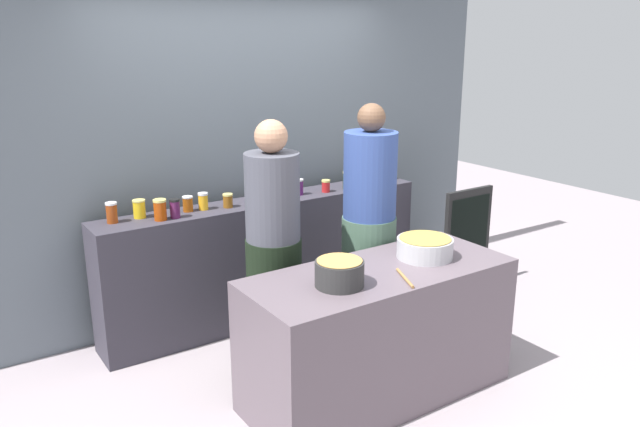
{
  "coord_description": "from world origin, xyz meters",
  "views": [
    {
      "loc": [
        -2.3,
        -3.05,
        2.24
      ],
      "look_at": [
        0.0,
        0.35,
        1.05
      ],
      "focal_mm": 35.32,
      "sensor_mm": 36.0,
      "label": 1
    }
  ],
  "objects_px": {
    "preserve_jar_6": "(228,201)",
    "preserve_jar_7": "(276,193)",
    "preserve_jar_3": "(175,208)",
    "cook_in_cap": "(369,241)",
    "preserve_jar_0": "(112,213)",
    "wooden_spoon": "(405,278)",
    "preserve_jar_2": "(160,210)",
    "cooking_pot_center": "(425,248)",
    "preserve_jar_8": "(283,189)",
    "preserve_jar_14": "(387,172)",
    "preserve_jar_1": "(139,209)",
    "chalkboard_sign": "(467,240)",
    "preserve_jar_9": "(299,187)",
    "preserve_jar_13": "(373,173)",
    "cooking_pot_left": "(339,273)",
    "preserve_jar_11": "(347,180)",
    "preserve_jar_10": "(326,186)",
    "preserve_jar_4": "(188,204)",
    "preserve_jar_5": "(203,201)",
    "preserve_jar_12": "(363,175)",
    "cook_with_tongs": "(274,261)"
  },
  "relations": [
    {
      "from": "preserve_jar_9",
      "to": "preserve_jar_11",
      "type": "relative_size",
      "value": 0.89
    },
    {
      "from": "preserve_jar_0",
      "to": "preserve_jar_1",
      "type": "xyz_separation_m",
      "value": [
        0.2,
        0.01,
        -0.01
      ]
    },
    {
      "from": "preserve_jar_6",
      "to": "wooden_spoon",
      "type": "distance_m",
      "value": 1.62
    },
    {
      "from": "preserve_jar_11",
      "to": "preserve_jar_10",
      "type": "bearing_deg",
      "value": 178.0
    },
    {
      "from": "preserve_jar_6",
      "to": "preserve_jar_10",
      "type": "height_order",
      "value": "preserve_jar_6"
    },
    {
      "from": "preserve_jar_1",
      "to": "preserve_jar_3",
      "type": "xyz_separation_m",
      "value": [
        0.21,
        -0.14,
        0.0
      ]
    },
    {
      "from": "preserve_jar_1",
      "to": "cooking_pot_center",
      "type": "relative_size",
      "value": 0.36
    },
    {
      "from": "preserve_jar_13",
      "to": "cooking_pot_left",
      "type": "distance_m",
      "value": 2.09
    },
    {
      "from": "cooking_pot_center",
      "to": "wooden_spoon",
      "type": "relative_size",
      "value": 1.27
    },
    {
      "from": "preserve_jar_13",
      "to": "cook_with_tongs",
      "type": "xyz_separation_m",
      "value": [
        -1.46,
        -0.79,
        -0.27
      ]
    },
    {
      "from": "preserve_jar_12",
      "to": "cooking_pot_left",
      "type": "distance_m",
      "value": 1.98
    },
    {
      "from": "cooking_pot_center",
      "to": "preserve_jar_9",
      "type": "bearing_deg",
      "value": 93.36
    },
    {
      "from": "preserve_jar_10",
      "to": "cook_in_cap",
      "type": "bearing_deg",
      "value": -101.76
    },
    {
      "from": "preserve_jar_0",
      "to": "preserve_jar_12",
      "type": "distance_m",
      "value": 2.13
    },
    {
      "from": "preserve_jar_0",
      "to": "preserve_jar_6",
      "type": "height_order",
      "value": "preserve_jar_0"
    },
    {
      "from": "preserve_jar_4",
      "to": "preserve_jar_8",
      "type": "height_order",
      "value": "preserve_jar_8"
    },
    {
      "from": "preserve_jar_8",
      "to": "preserve_jar_13",
      "type": "bearing_deg",
      "value": 0.84
    },
    {
      "from": "preserve_jar_11",
      "to": "preserve_jar_13",
      "type": "xyz_separation_m",
      "value": [
        0.36,
        0.11,
        -0.0
      ]
    },
    {
      "from": "preserve_jar_5",
      "to": "preserve_jar_7",
      "type": "relative_size",
      "value": 1.16
    },
    {
      "from": "preserve_jar_8",
      "to": "preserve_jar_14",
      "type": "height_order",
      "value": "preserve_jar_14"
    },
    {
      "from": "preserve_jar_6",
      "to": "preserve_jar_7",
      "type": "distance_m",
      "value": 0.4
    },
    {
      "from": "preserve_jar_14",
      "to": "cooking_pot_center",
      "type": "xyz_separation_m",
      "value": [
        -0.86,
        -1.4,
        -0.13
      ]
    },
    {
      "from": "preserve_jar_3",
      "to": "cook_in_cap",
      "type": "height_order",
      "value": "cook_in_cap"
    },
    {
      "from": "preserve_jar_9",
      "to": "preserve_jar_13",
      "type": "xyz_separation_m",
      "value": [
        0.8,
        0.06,
        0.01
      ]
    },
    {
      "from": "preserve_jar_6",
      "to": "chalkboard_sign",
      "type": "bearing_deg",
      "value": -13.89
    },
    {
      "from": "preserve_jar_2",
      "to": "preserve_jar_11",
      "type": "xyz_separation_m",
      "value": [
        1.61,
        0.0,
        -0.0
      ]
    },
    {
      "from": "preserve_jar_8",
      "to": "preserve_jar_12",
      "type": "relative_size",
      "value": 0.78
    },
    {
      "from": "preserve_jar_1",
      "to": "preserve_jar_2",
      "type": "xyz_separation_m",
      "value": [
        0.1,
        -0.14,
        0.01
      ]
    },
    {
      "from": "preserve_jar_7",
      "to": "preserve_jar_13",
      "type": "xyz_separation_m",
      "value": [
        1.04,
        0.1,
        0.02
      ]
    },
    {
      "from": "preserve_jar_0",
      "to": "cook_in_cap",
      "type": "xyz_separation_m",
      "value": [
        1.54,
        -0.89,
        -0.25
      ]
    },
    {
      "from": "preserve_jar_0",
      "to": "preserve_jar_9",
      "type": "relative_size",
      "value": 1.11
    },
    {
      "from": "preserve_jar_6",
      "to": "preserve_jar_9",
      "type": "bearing_deg",
      "value": 1.63
    },
    {
      "from": "preserve_jar_12",
      "to": "preserve_jar_14",
      "type": "bearing_deg",
      "value": -0.2
    },
    {
      "from": "preserve_jar_2",
      "to": "cooking_pot_center",
      "type": "distance_m",
      "value": 1.83
    },
    {
      "from": "preserve_jar_5",
      "to": "preserve_jar_10",
      "type": "distance_m",
      "value": 1.05
    },
    {
      "from": "preserve_jar_8",
      "to": "preserve_jar_7",
      "type": "bearing_deg",
      "value": -143.57
    },
    {
      "from": "cooking_pot_center",
      "to": "wooden_spoon",
      "type": "height_order",
      "value": "cooking_pot_center"
    },
    {
      "from": "preserve_jar_6",
      "to": "preserve_jar_4",
      "type": "bearing_deg",
      "value": 167.77
    },
    {
      "from": "preserve_jar_8",
      "to": "preserve_jar_14",
      "type": "distance_m",
      "value": 1.06
    },
    {
      "from": "preserve_jar_12",
      "to": "preserve_jar_10",
      "type": "bearing_deg",
      "value": -170.58
    },
    {
      "from": "preserve_jar_4",
      "to": "preserve_jar_6",
      "type": "xyz_separation_m",
      "value": [
        0.29,
        -0.06,
        -0.0
      ]
    },
    {
      "from": "preserve_jar_11",
      "to": "cook_in_cap",
      "type": "height_order",
      "value": "cook_in_cap"
    },
    {
      "from": "preserve_jar_3",
      "to": "cooking_pot_center",
      "type": "bearing_deg",
      "value": -48.86
    },
    {
      "from": "preserve_jar_2",
      "to": "preserve_jar_5",
      "type": "height_order",
      "value": "preserve_jar_2"
    },
    {
      "from": "preserve_jar_3",
      "to": "cook_with_tongs",
      "type": "bearing_deg",
      "value": -58.97
    },
    {
      "from": "preserve_jar_8",
      "to": "preserve_jar_10",
      "type": "distance_m",
      "value": 0.36
    },
    {
      "from": "chalkboard_sign",
      "to": "preserve_jar_8",
      "type": "bearing_deg",
      "value": 159.56
    },
    {
      "from": "preserve_jar_6",
      "to": "cooking_pot_left",
      "type": "bearing_deg",
      "value": -90.25
    },
    {
      "from": "preserve_jar_3",
      "to": "preserve_jar_11",
      "type": "xyz_separation_m",
      "value": [
        1.5,
        0.01,
        0.0
      ]
    },
    {
      "from": "cooking_pot_center",
      "to": "cook_with_tongs",
      "type": "height_order",
      "value": "cook_with_tongs"
    }
  ]
}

